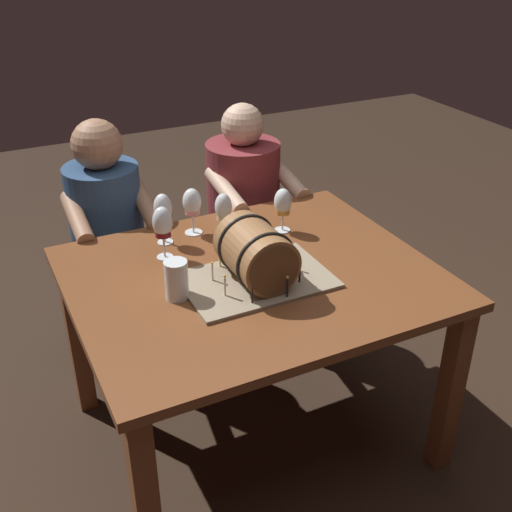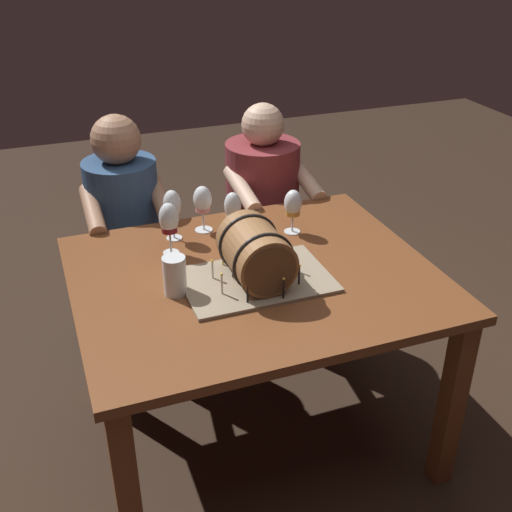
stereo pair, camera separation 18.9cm
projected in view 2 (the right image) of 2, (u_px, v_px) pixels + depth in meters
The scene contains 11 objects.
ground_plane at pixel (254, 431), 2.59m from camera, with size 8.00×8.00×0.00m, color #332319.
dining_table at pixel (254, 298), 2.28m from camera, with size 1.26×1.04×0.75m.
barrel_cake at pixel (256, 257), 2.13m from camera, with size 0.51×0.34×0.22m.
wine_glass_empty at pixel (172, 206), 2.39m from camera, with size 0.07×0.07×0.20m.
wine_glass_white at pixel (233, 208), 2.43m from camera, with size 0.07×0.07×0.18m.
wine_glass_amber at pixel (293, 205), 2.45m from camera, with size 0.07×0.07×0.18m.
wine_glass_rose at pixel (203, 202), 2.46m from camera, with size 0.07×0.07×0.19m.
wine_glass_red at pixel (169, 220), 2.29m from camera, with size 0.07×0.07×0.20m.
beer_pint at pixel (175, 277), 2.08m from camera, with size 0.08×0.08×0.14m.
person_seated_left at pixel (128, 250), 2.87m from camera, with size 0.36×0.45×1.14m.
person_seated_right at pixel (263, 226), 3.07m from camera, with size 0.39×0.47×1.13m.
Camera 2 is at (-0.66, -1.80, 1.88)m, focal length 44.38 mm.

